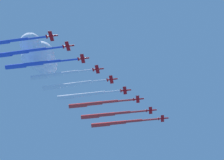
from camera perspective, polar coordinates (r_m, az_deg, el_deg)
The scene contains 9 objects.
jet_lead at distance 271.52m, azimuth 0.76°, elevation -7.75°, with size 29.06×62.94×4.03m.
jet_port_inner at distance 264.51m, azimuth -1.20°, elevation -6.28°, with size 28.20×60.44×4.02m.
jet_starboard_inner at distance 261.33m, azimuth -3.44°, elevation -4.29°, with size 27.71×59.61×4.05m.
jet_port_mid at distance 255.57m, azimuth -5.60°, elevation -2.74°, with size 26.55×57.60×4.02m.
jet_starboard_mid at distance 253.20m, azimuth -8.18°, elevation -0.92°, with size 25.91×58.59×4.03m.
jet_port_outer at distance 249.22m, azimuth -10.40°, elevation 0.93°, with size 24.97×55.90×4.05m.
jet_starboard_outer at distance 247.50m, azimuth -14.13°, elevation 2.79°, with size 28.61×61.89×3.97m.
jet_trail_port at distance 247.59m, azimuth -16.49°, elevation 4.76°, with size 27.10×60.83×4.01m.
cloud_puff at distance 266.65m, azimuth -13.03°, elevation 4.29°, with size 39.82×28.07×25.07m.
Camera 1 is at (111.78, 63.10, -50.88)m, focal length 50.76 mm.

